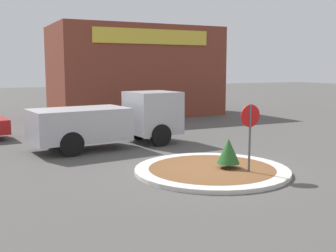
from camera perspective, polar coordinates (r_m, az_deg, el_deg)
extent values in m
plane|color=#514F4C|center=(13.17, 5.93, -6.22)|extent=(120.00, 120.00, 0.00)
cylinder|color=beige|center=(13.16, 5.94, -5.96)|extent=(4.78, 4.78, 0.12)
cylinder|color=brown|center=(13.16, 5.94, -5.95)|extent=(3.92, 3.92, 0.12)
cylinder|color=#4C4C51|center=(12.67, 10.99, -1.91)|extent=(0.07, 0.07, 2.16)
cylinder|color=#B71414|center=(12.56, 11.08, 1.37)|extent=(0.67, 0.03, 0.67)
cylinder|color=brown|center=(13.21, 8.15, -5.32)|extent=(0.08, 0.08, 0.15)
cone|color=#235623|center=(13.11, 8.19, -3.36)|extent=(0.71, 0.71, 0.78)
cube|color=#B2B2B7|center=(18.04, -2.10, 1.85)|extent=(2.17, 2.19, 1.78)
cube|color=#B2B2B7|center=(16.65, -11.94, 0.22)|extent=(3.88, 2.49, 1.23)
cube|color=black|center=(18.36, -0.26, 2.93)|extent=(0.24, 1.77, 0.62)
cylinder|color=black|center=(18.88, -4.04, -0.47)|extent=(0.93, 0.33, 0.91)
cylinder|color=black|center=(17.24, -0.99, -1.26)|extent=(0.93, 0.33, 0.91)
cylinder|color=black|center=(17.42, -15.07, -1.44)|extent=(0.93, 0.33, 0.91)
cylinder|color=black|center=(15.62, -12.94, -2.43)|extent=(0.93, 0.33, 0.91)
cube|color=brown|center=(28.85, -4.53, 7.38)|extent=(10.80, 6.00, 5.88)
cube|color=gold|center=(26.12, -2.08, 12.01)|extent=(7.56, 0.08, 0.90)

